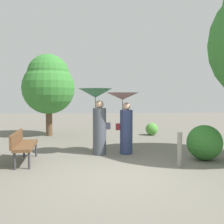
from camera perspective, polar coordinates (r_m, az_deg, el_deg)
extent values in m
plane|color=#6B665B|center=(6.10, 1.56, -13.56)|extent=(40.00, 40.00, 0.00)
cylinder|color=#474C56|center=(7.99, -2.73, -4.24)|extent=(0.40, 0.40, 1.41)
sphere|color=tan|center=(7.91, -2.74, 1.65)|extent=(0.25, 0.25, 0.25)
cylinder|color=#333338|center=(7.93, -3.61, 0.22)|extent=(0.02, 0.02, 0.81)
cone|color=#33724C|center=(7.92, -3.63, 4.13)|extent=(1.02, 1.02, 0.28)
cube|color=#333342|center=(7.95, -0.85, -3.05)|extent=(0.14, 0.10, 0.20)
cylinder|color=navy|center=(8.08, 3.12, -4.36)|extent=(0.39, 0.39, 1.35)
sphere|color=tan|center=(8.01, 3.14, 1.21)|extent=(0.24, 0.24, 0.24)
cylinder|color=#333338|center=(8.02, 2.31, -0.12)|extent=(0.02, 0.02, 0.78)
cone|color=gray|center=(8.00, 2.32, 3.46)|extent=(0.99, 0.99, 0.22)
cube|color=maroon|center=(8.06, 1.32, -3.22)|extent=(0.14, 0.10, 0.20)
cylinder|color=#38383D|center=(6.82, -17.58, -9.96)|extent=(0.06, 0.06, 0.44)
cylinder|color=#38383D|center=(6.87, -20.43, -9.90)|extent=(0.06, 0.06, 0.44)
cylinder|color=#38383D|center=(8.11, -16.20, -7.74)|extent=(0.06, 0.06, 0.44)
cylinder|color=#38383D|center=(8.16, -18.59, -7.71)|extent=(0.06, 0.06, 0.44)
cube|color=brown|center=(7.44, -18.17, -6.93)|extent=(0.59, 1.54, 0.08)
cube|color=brown|center=(7.45, -20.04, -5.44)|extent=(0.21, 1.50, 0.35)
cylinder|color=brown|center=(11.94, -13.58, 1.71)|extent=(0.28, 0.28, 2.82)
sphere|color=#387F33|center=(11.93, -13.63, 5.10)|extent=(2.30, 2.30, 2.30)
sphere|color=#387F33|center=(11.96, -13.67, 7.80)|extent=(1.84, 1.84, 1.84)
sphere|color=#2D6B28|center=(7.79, 19.46, -6.27)|extent=(0.98, 0.98, 0.98)
sphere|color=#4C9338|center=(11.95, 8.62, -3.69)|extent=(0.55, 0.55, 0.55)
cylinder|color=gray|center=(6.91, 14.48, -7.90)|extent=(0.12, 0.12, 0.87)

